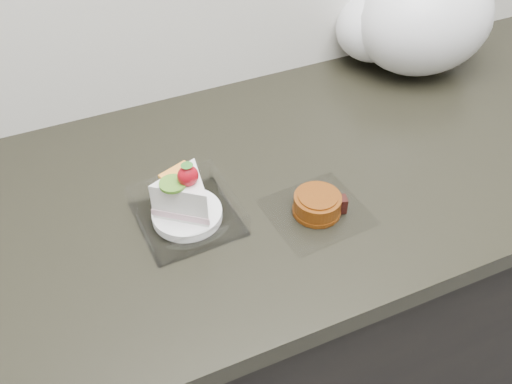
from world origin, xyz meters
name	(u,v)px	position (x,y,z in m)	size (l,w,h in m)	color
counter	(285,313)	(0.00, 1.69, 0.45)	(2.04, 0.64, 0.90)	black
cake_tray	(186,205)	(-0.22, 1.65, 0.93)	(0.16, 0.16, 0.12)	white
mooncake_wrap	(318,206)	(-0.01, 1.57, 0.91)	(0.17, 0.16, 0.04)	white
plastic_bag	(416,21)	(0.39, 1.90, 1.01)	(0.39, 0.34, 0.28)	silver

